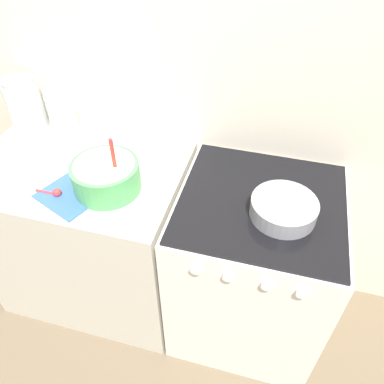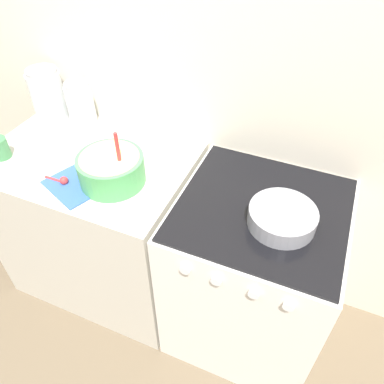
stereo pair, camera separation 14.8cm
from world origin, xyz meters
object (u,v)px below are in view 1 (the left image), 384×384
(stove, at_px, (251,267))
(storage_jar_left, at_px, (26,108))
(mixing_bowl, at_px, (106,175))
(baking_pan, at_px, (284,208))
(storage_jar_middle, at_px, (63,116))

(stove, distance_m, storage_jar_left, 1.35)
(stove, bearing_deg, mixing_bowl, -171.76)
(baking_pan, bearing_deg, storage_jar_middle, 165.11)
(mixing_bowl, bearing_deg, storage_jar_left, 150.42)
(mixing_bowl, relative_size, baking_pan, 1.09)
(storage_jar_left, bearing_deg, stove, -10.82)
(baking_pan, bearing_deg, storage_jar_left, 167.33)
(baking_pan, distance_m, storage_jar_middle, 1.13)
(storage_jar_left, height_order, storage_jar_middle, storage_jar_left)
(baking_pan, xyz_separation_m, storage_jar_left, (-1.29, 0.29, 0.07))
(mixing_bowl, bearing_deg, stove, 8.24)
(storage_jar_middle, bearing_deg, mixing_bowl, -41.12)
(storage_jar_left, relative_size, storage_jar_middle, 1.13)
(stove, height_order, storage_jar_left, storage_jar_left)
(stove, distance_m, baking_pan, 0.50)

